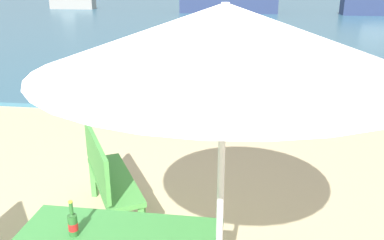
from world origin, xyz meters
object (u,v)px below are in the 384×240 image
bench_green_left (107,173)px  boat_fishing_trawler (381,5)px  patio_umbrella (225,37)px  boat_sailboat (72,3)px  beer_bottle_amber (73,223)px  boat_barge (228,0)px  swimmer_person (186,53)px

bench_green_left → boat_fishing_trawler: size_ratio=0.23×
patio_umbrella → boat_sailboat: size_ratio=0.63×
beer_bottle_amber → patio_umbrella: patio_umbrella is taller
patio_umbrella → boat_barge: 28.43m
patio_umbrella → bench_green_left: 2.41m
boat_sailboat → boat_fishing_trawler: (23.42, -3.04, 0.21)m
beer_bottle_amber → swimmer_person: beer_bottle_amber is taller
patio_umbrella → swimmer_person: patio_umbrella is taller
patio_umbrella → bench_green_left: bearing=132.9°
patio_umbrella → swimmer_person: size_ratio=5.61×
bench_green_left → boat_fishing_trawler: boat_fishing_trawler is taller
boat_sailboat → beer_bottle_amber: bearing=-66.4°
beer_bottle_amber → boat_fishing_trawler: 29.39m
boat_barge → boat_sailboat: bearing=169.9°
beer_bottle_amber → patio_umbrella: (0.99, 0.00, 1.26)m
beer_bottle_amber → boat_fishing_trawler: bearing=70.1°
boat_barge → boat_sailboat: boat_barge is taller
patio_umbrella → boat_fishing_trawler: size_ratio=0.44×
boat_fishing_trawler → swimmer_person: bearing=-121.7°
boat_sailboat → boat_fishing_trawler: bearing=-7.4°
boat_fishing_trawler → beer_bottle_amber: bearing=-109.9°
beer_bottle_amber → swimmer_person: size_ratio=0.65×
swimmer_person → bench_green_left: bearing=-86.5°
beer_bottle_amber → boat_fishing_trawler: boat_fishing_trawler is taller
swimmer_person → boat_fishing_trawler: bearing=58.3°
beer_bottle_amber → swimmer_person: bearing=94.4°
swimmer_person → boat_barge: size_ratio=0.06×
patio_umbrella → beer_bottle_amber: bearing=-179.9°
bench_green_left → boat_barge: (-0.23, 27.04, 0.46)m
bench_green_left → boat_fishing_trawler: (10.24, 26.30, 0.23)m
bench_green_left → swimmer_person: size_ratio=2.97×
bench_green_left → boat_sailboat: boat_sailboat is taller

